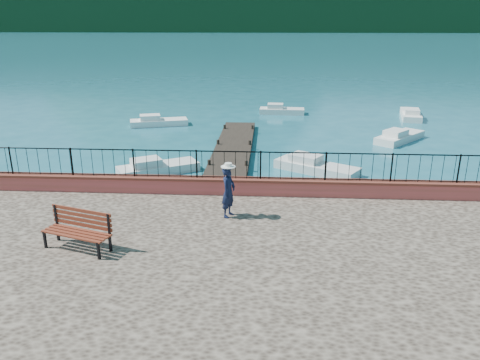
# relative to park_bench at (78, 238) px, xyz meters

# --- Properties ---
(ground) EXTENTS (2000.00, 2000.00, 0.00)m
(ground) POSITION_rel_park_bench_xyz_m (5.01, 0.69, -1.51)
(ground) COLOR #19596B
(ground) RESTS_ON ground
(parapet) EXTENTS (28.00, 0.46, 0.58)m
(parapet) POSITION_rel_park_bench_xyz_m (5.01, 4.39, -0.02)
(parapet) COLOR #CC494F
(parapet) RESTS_ON promenade
(railing) EXTENTS (27.00, 0.05, 0.95)m
(railing) POSITION_rel_park_bench_xyz_m (5.01, 4.39, 0.74)
(railing) COLOR black
(railing) RESTS_ON parapet
(dock) EXTENTS (2.00, 16.00, 0.30)m
(dock) POSITION_rel_park_bench_xyz_m (3.01, 12.69, -1.36)
(dock) COLOR #2D231C
(dock) RESTS_ON ground
(far_forest) EXTENTS (900.00, 60.00, 18.00)m
(far_forest) POSITION_rel_park_bench_xyz_m (5.01, 300.69, 7.49)
(far_forest) COLOR black
(far_forest) RESTS_ON ground
(companion_hill) EXTENTS (448.00, 384.00, 180.00)m
(companion_hill) POSITION_rel_park_bench_xyz_m (225.01, 560.69, -1.51)
(companion_hill) COLOR #142D23
(companion_hill) RESTS_ON ground
(park_bench) EXTENTS (1.99, 1.17, 1.05)m
(park_bench) POSITION_rel_park_bench_xyz_m (0.00, 0.00, 0.00)
(park_bench) COLOR black
(park_bench) RESTS_ON promenade
(person) EXTENTS (0.56, 0.68, 1.59)m
(person) POSITION_rel_park_bench_xyz_m (3.78, 2.43, 0.48)
(person) COLOR #111834
(person) RESTS_ON promenade
(hat) EXTENTS (0.44, 0.44, 0.12)m
(hat) POSITION_rel_park_bench_xyz_m (3.78, 2.43, 1.34)
(hat) COLOR white
(hat) RESTS_ON person
(boat_0) EXTENTS (3.93, 3.04, 0.80)m
(boat_0) POSITION_rel_park_bench_xyz_m (-0.28, 10.20, -1.11)
(boat_0) COLOR silver
(boat_0) RESTS_ON ground
(boat_1) EXTENTS (4.12, 3.30, 0.80)m
(boat_1) POSITION_rel_park_bench_xyz_m (7.30, 10.80, -1.11)
(boat_1) COLOR silver
(boat_1) RESTS_ON ground
(boat_2) EXTENTS (3.59, 3.81, 0.80)m
(boat_2) POSITION_rel_park_bench_xyz_m (12.91, 17.30, -1.11)
(boat_2) COLOR silver
(boat_2) RESTS_ON ground
(boat_3) EXTENTS (4.11, 2.34, 0.80)m
(boat_3) POSITION_rel_park_bench_xyz_m (-2.66, 20.71, -1.11)
(boat_3) COLOR white
(boat_3) RESTS_ON ground
(boat_4) EXTENTS (3.51, 1.47, 0.80)m
(boat_4) POSITION_rel_park_bench_xyz_m (5.96, 25.57, -1.11)
(boat_4) COLOR silver
(boat_4) RESTS_ON ground
(boat_5) EXTENTS (2.12, 4.43, 0.80)m
(boat_5) POSITION_rel_park_bench_xyz_m (15.59, 24.65, -1.11)
(boat_5) COLOR white
(boat_5) RESTS_ON ground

